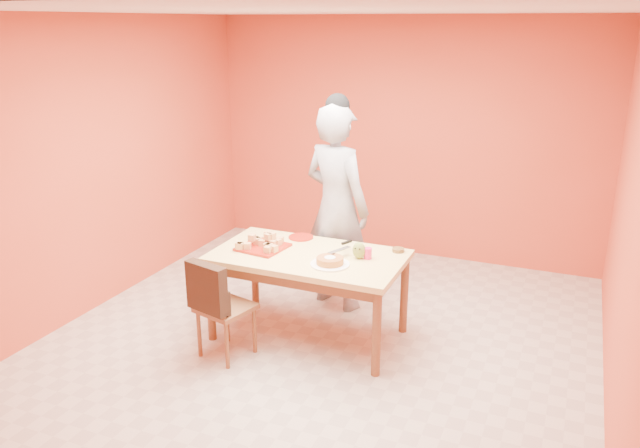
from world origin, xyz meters
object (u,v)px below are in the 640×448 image
at_px(egg_ornament, 359,250).
at_px(magenta_glass, 368,253).
at_px(dining_table, 308,265).
at_px(person, 337,208).
at_px(sponge_cake, 330,261).
at_px(pastry_platter, 263,247).
at_px(dining_chair, 224,306).
at_px(checker_tin, 398,250).
at_px(red_dinner_plate, 301,237).

distance_m(egg_ornament, magenta_glass, 0.08).
relative_size(dining_table, person, 0.82).
height_order(person, sponge_cake, person).
height_order(pastry_platter, magenta_glass, magenta_glass).
bearing_deg(dining_chair, checker_tin, 52.73).
height_order(egg_ornament, checker_tin, egg_ornament).
bearing_deg(egg_ornament, dining_chair, -154.36).
distance_m(dining_table, egg_ornament, 0.46).
bearing_deg(checker_tin, dining_table, -152.76).
xyz_separation_m(red_dinner_plate, sponge_cake, (0.49, -0.51, 0.03)).
bearing_deg(red_dinner_plate, magenta_glass, -19.37).
distance_m(person, egg_ornament, 0.79).
relative_size(dining_chair, red_dinner_plate, 3.83).
height_order(pastry_platter, egg_ornament, egg_ornament).
relative_size(dining_chair, egg_ornament, 6.09).
distance_m(pastry_platter, checker_tin, 1.16).
bearing_deg(checker_tin, magenta_glass, -126.05).
bearing_deg(dining_chair, egg_ornament, 49.78).
xyz_separation_m(dining_table, dining_chair, (-0.48, -0.58, -0.22)).
distance_m(pastry_platter, magenta_glass, 0.92).
relative_size(dining_chair, pastry_platter, 2.32).
bearing_deg(pastry_platter, sponge_cake, -10.93).
height_order(red_dinner_plate, checker_tin, checker_tin).
height_order(dining_chair, red_dinner_plate, dining_chair).
height_order(dining_table, pastry_platter, pastry_platter).
distance_m(sponge_cake, checker_tin, 0.66).
xyz_separation_m(sponge_cake, magenta_glass, (0.23, 0.25, 0.01)).
height_order(pastry_platter, checker_tin, checker_tin).
relative_size(person, pastry_platter, 5.25).
bearing_deg(checker_tin, sponge_cake, -129.66).
xyz_separation_m(dining_table, person, (-0.03, 0.71, 0.31)).
xyz_separation_m(dining_table, checker_tin, (0.68, 0.35, 0.11)).
relative_size(pastry_platter, checker_tin, 3.59).
bearing_deg(dining_table, pastry_platter, -176.47).
bearing_deg(checker_tin, pastry_platter, -161.11).
bearing_deg(magenta_glass, red_dinner_plate, 160.63).
bearing_deg(sponge_cake, dining_table, 148.92).
bearing_deg(dining_table, magenta_glass, 10.92).
xyz_separation_m(dining_chair, checker_tin, (1.16, 0.93, 0.33)).
relative_size(dining_table, egg_ornament, 11.35).
height_order(person, checker_tin, person).
height_order(dining_table, person, person).
height_order(dining_chair, checker_tin, dining_chair).
height_order(dining_table, magenta_glass, magenta_glass).
bearing_deg(egg_ornament, checker_tin, 37.37).
xyz_separation_m(dining_chair, person, (0.46, 1.29, 0.53)).
bearing_deg(person, egg_ornament, 144.44).
xyz_separation_m(person, red_dinner_plate, (-0.20, -0.36, -0.20)).
xyz_separation_m(dining_table, red_dinner_plate, (-0.23, 0.35, 0.10)).
bearing_deg(red_dinner_plate, dining_table, -56.78).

